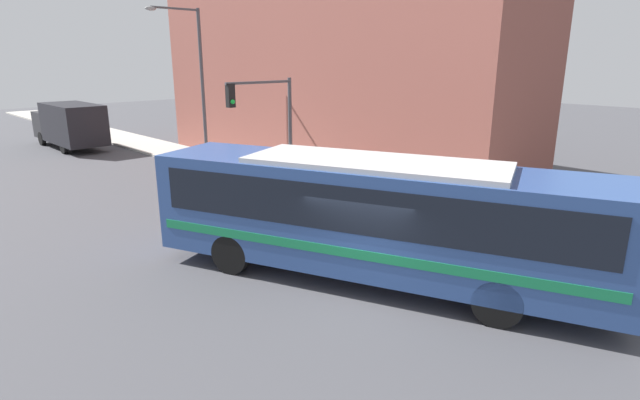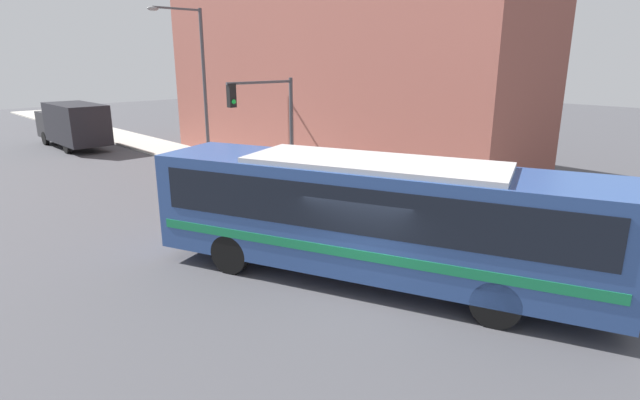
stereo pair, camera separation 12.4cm
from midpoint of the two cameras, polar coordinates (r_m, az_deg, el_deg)
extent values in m
plane|color=#47474C|center=(12.81, 5.93, -10.61)|extent=(120.00, 120.00, 0.00)
cube|color=#B7B2A8|center=(31.61, -15.01, 5.09)|extent=(3.01, 70.00, 0.12)
cube|color=brown|center=(27.45, 1.14, 16.45)|extent=(6.00, 22.30, 11.92)
cube|color=#2D4C8C|center=(12.88, 6.28, -1.82)|extent=(6.74, 11.93, 2.66)
cube|color=black|center=(12.74, 6.35, 0.23)|extent=(6.43, 11.06, 1.13)
cube|color=#197F4C|center=(13.07, 6.21, -4.27)|extent=(6.61, 11.50, 0.24)
cube|color=silver|center=(12.53, 6.47, 4.21)|extent=(4.58, 6.91, 0.16)
cylinder|color=black|center=(15.69, -5.34, -3.33)|extent=(0.67, 1.13, 1.10)
cylinder|color=black|center=(13.91, -9.97, -6.08)|extent=(0.67, 1.13, 1.10)
cylinder|color=black|center=(13.81, 20.66, -7.07)|extent=(0.67, 1.13, 1.10)
cylinder|color=black|center=(11.75, 19.76, -11.10)|extent=(0.67, 1.13, 1.10)
cube|color=black|center=(35.84, -25.96, 7.89)|extent=(2.43, 5.36, 2.46)
cube|color=#262628|center=(39.42, -27.62, 7.74)|extent=(2.31, 2.09, 1.73)
cylinder|color=black|center=(38.89, -28.80, 6.20)|extent=(0.25, 0.90, 0.90)
cylinder|color=black|center=(34.74, -26.85, 5.51)|extent=(0.25, 0.90, 0.90)
cylinder|color=red|center=(19.04, 5.65, -0.38)|extent=(0.28, 0.28, 0.52)
sphere|color=red|center=(18.94, 5.68, 0.62)|extent=(0.26, 0.26, 0.26)
cylinder|color=red|center=(18.93, 6.00, -0.40)|extent=(0.12, 0.17, 0.12)
cylinder|color=#47474C|center=(21.87, -3.11, 7.52)|extent=(0.16, 0.16, 4.79)
cylinder|color=#47474C|center=(20.65, -6.67, 13.21)|extent=(3.20, 0.11, 0.11)
cube|color=black|center=(19.86, -9.91, 11.68)|extent=(0.30, 0.24, 0.90)
sphere|color=#19D83F|center=(19.76, -9.65, 11.02)|extent=(0.18, 0.18, 0.18)
cylinder|color=#47474C|center=(22.54, -4.27, 2.92)|extent=(0.06, 0.06, 1.06)
cylinder|color=#4C4C51|center=(22.41, -4.30, 4.51)|extent=(0.14, 0.14, 0.22)
cylinder|color=#47474C|center=(27.51, -12.90, 12.24)|extent=(0.18, 0.18, 8.00)
cylinder|color=#47474C|center=(26.94, -15.89, 20.30)|extent=(2.53, 0.11, 0.11)
ellipsoid|color=gray|center=(26.35, -18.44, 20.04)|extent=(0.56, 0.28, 0.20)
cylinder|color=#47382D|center=(21.02, 3.74, 1.64)|extent=(0.28, 0.28, 0.82)
cylinder|color=#B22D33|center=(20.84, 3.77, 3.65)|extent=(0.34, 0.34, 0.68)
sphere|color=tan|center=(20.75, 3.80, 4.88)|extent=(0.22, 0.22, 0.22)
camera|label=1|loc=(0.06, -89.77, 0.06)|focal=28.00mm
camera|label=2|loc=(0.06, 90.23, -0.06)|focal=28.00mm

